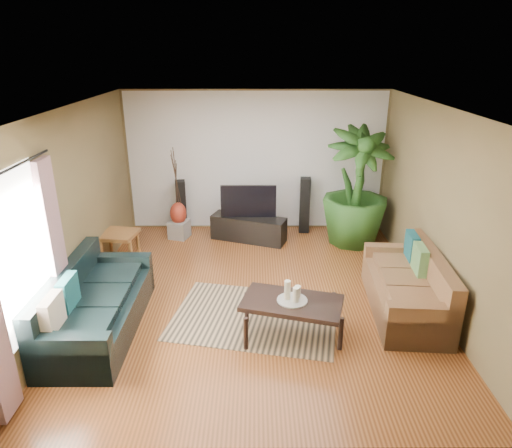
{
  "coord_description": "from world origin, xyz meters",
  "views": [
    {
      "loc": [
        -0.01,
        -5.89,
        3.42
      ],
      "look_at": [
        0.0,
        0.2,
        1.05
      ],
      "focal_mm": 32.0,
      "sensor_mm": 36.0,
      "label": 1
    }
  ],
  "objects_px": {
    "sofa_right": "(406,283)",
    "speaker_left": "(181,207)",
    "speaker_right": "(305,205)",
    "vase": "(178,213)",
    "tv_stand": "(249,229)",
    "pedestal": "(179,229)",
    "coffee_table": "(292,318)",
    "sofa_left": "(98,301)",
    "television": "(248,201)",
    "potted_plant": "(356,187)",
    "side_table": "(121,249)"
  },
  "relations": [
    {
      "from": "sofa_right",
      "to": "speaker_left",
      "type": "xyz_separation_m",
      "value": [
        -3.49,
        2.9,
        0.09
      ]
    },
    {
      "from": "speaker_right",
      "to": "vase",
      "type": "relative_size",
      "value": 2.53
    },
    {
      "from": "sofa_right",
      "to": "tv_stand",
      "type": "relative_size",
      "value": 1.37
    },
    {
      "from": "pedestal",
      "to": "coffee_table",
      "type": "bearing_deg",
      "value": -59.09
    },
    {
      "from": "coffee_table",
      "to": "tv_stand",
      "type": "xyz_separation_m",
      "value": [
        -0.58,
        3.06,
        -0.02
      ]
    },
    {
      "from": "sofa_left",
      "to": "speaker_right",
      "type": "xyz_separation_m",
      "value": [
        2.96,
        3.37,
        0.12
      ]
    },
    {
      "from": "coffee_table",
      "to": "television",
      "type": "xyz_separation_m",
      "value": [
        -0.58,
        3.08,
        0.52
      ]
    },
    {
      "from": "coffee_table",
      "to": "speaker_left",
      "type": "relative_size",
      "value": 1.17
    },
    {
      "from": "coffee_table",
      "to": "sofa_right",
      "type": "bearing_deg",
      "value": 35.98
    },
    {
      "from": "speaker_left",
      "to": "vase",
      "type": "height_order",
      "value": "speaker_left"
    },
    {
      "from": "coffee_table",
      "to": "speaker_right",
      "type": "relative_size",
      "value": 1.12
    },
    {
      "from": "potted_plant",
      "to": "pedestal",
      "type": "xyz_separation_m",
      "value": [
        -3.26,
        0.23,
        -0.9
      ]
    },
    {
      "from": "tv_stand",
      "to": "sofa_left",
      "type": "bearing_deg",
      "value": -102.58
    },
    {
      "from": "sofa_left",
      "to": "sofa_right",
      "type": "bearing_deg",
      "value": -83.43
    },
    {
      "from": "side_table",
      "to": "tv_stand",
      "type": "bearing_deg",
      "value": 26.35
    },
    {
      "from": "pedestal",
      "to": "vase",
      "type": "height_order",
      "value": "vase"
    },
    {
      "from": "pedestal",
      "to": "sofa_right",
      "type": "bearing_deg",
      "value": -36.52
    },
    {
      "from": "sofa_right",
      "to": "pedestal",
      "type": "bearing_deg",
      "value": -122.28
    },
    {
      "from": "coffee_table",
      "to": "vase",
      "type": "height_order",
      "value": "vase"
    },
    {
      "from": "pedestal",
      "to": "side_table",
      "type": "xyz_separation_m",
      "value": [
        -0.79,
        -1.17,
        0.12
      ]
    },
    {
      "from": "side_table",
      "to": "potted_plant",
      "type": "bearing_deg",
      "value": 13.09
    },
    {
      "from": "speaker_left",
      "to": "vase",
      "type": "xyz_separation_m",
      "value": [
        -0.01,
        -0.31,
        -0.03
      ]
    },
    {
      "from": "speaker_right",
      "to": "side_table",
      "type": "distance_m",
      "value": 3.54
    },
    {
      "from": "potted_plant",
      "to": "pedestal",
      "type": "relative_size",
      "value": 6.35
    },
    {
      "from": "vase",
      "to": "side_table",
      "type": "distance_m",
      "value": 1.43
    },
    {
      "from": "tv_stand",
      "to": "potted_plant",
      "type": "height_order",
      "value": "potted_plant"
    },
    {
      "from": "sofa_right",
      "to": "tv_stand",
      "type": "distance_m",
      "value": 3.3
    },
    {
      "from": "speaker_left",
      "to": "speaker_right",
      "type": "relative_size",
      "value": 0.95
    },
    {
      "from": "sofa_left",
      "to": "speaker_left",
      "type": "relative_size",
      "value": 2.09
    },
    {
      "from": "potted_plant",
      "to": "side_table",
      "type": "distance_m",
      "value": 4.23
    },
    {
      "from": "television",
      "to": "speaker_left",
      "type": "relative_size",
      "value": 0.98
    },
    {
      "from": "vase",
      "to": "sofa_left",
      "type": "bearing_deg",
      "value": -100.06
    },
    {
      "from": "sofa_left",
      "to": "speaker_right",
      "type": "relative_size",
      "value": 1.99
    },
    {
      "from": "coffee_table",
      "to": "potted_plant",
      "type": "relative_size",
      "value": 0.57
    },
    {
      "from": "side_table",
      "to": "speaker_right",
      "type": "bearing_deg",
      "value": 24.87
    },
    {
      "from": "television",
      "to": "potted_plant",
      "type": "xyz_separation_m",
      "value": [
        1.94,
        -0.13,
        0.3
      ]
    },
    {
      "from": "tv_stand",
      "to": "speaker_left",
      "type": "xyz_separation_m",
      "value": [
        -1.31,
        0.44,
        0.29
      ]
    },
    {
      "from": "pedestal",
      "to": "vase",
      "type": "distance_m",
      "value": 0.32
    },
    {
      "from": "potted_plant",
      "to": "sofa_left",
      "type": "bearing_deg",
      "value": -143.43
    },
    {
      "from": "tv_stand",
      "to": "television",
      "type": "xyz_separation_m",
      "value": [
        0.0,
        0.02,
        0.53
      ]
    },
    {
      "from": "television",
      "to": "vase",
      "type": "bearing_deg",
      "value": 175.4
    },
    {
      "from": "pedestal",
      "to": "potted_plant",
      "type": "bearing_deg",
      "value": -4.06
    },
    {
      "from": "coffee_table",
      "to": "pedestal",
      "type": "distance_m",
      "value": 3.71
    },
    {
      "from": "coffee_table",
      "to": "speaker_left",
      "type": "distance_m",
      "value": 3.98
    },
    {
      "from": "speaker_right",
      "to": "coffee_table",
      "type": "bearing_deg",
      "value": -93.98
    },
    {
      "from": "coffee_table",
      "to": "potted_plant",
      "type": "distance_m",
      "value": 3.35
    },
    {
      "from": "sofa_right",
      "to": "sofa_left",
      "type": "bearing_deg",
      "value": -79.26
    },
    {
      "from": "television",
      "to": "pedestal",
      "type": "distance_m",
      "value": 1.46
    },
    {
      "from": "pedestal",
      "to": "speaker_right",
      "type": "bearing_deg",
      "value": 7.33
    },
    {
      "from": "coffee_table",
      "to": "pedestal",
      "type": "xyz_separation_m",
      "value": [
        -1.91,
        3.19,
        -0.08
      ]
    }
  ]
}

